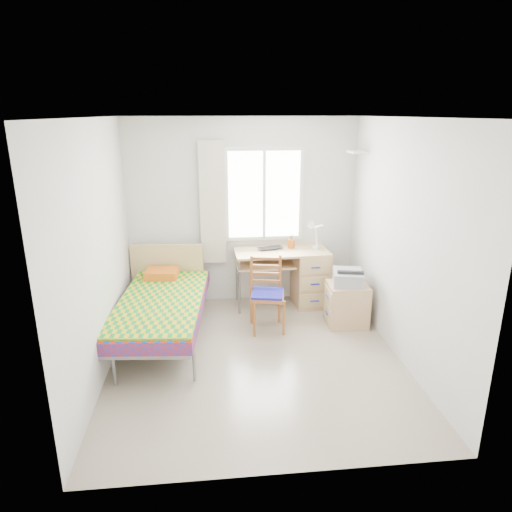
{
  "coord_description": "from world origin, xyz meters",
  "views": [
    {
      "loc": [
        -0.48,
        -4.54,
        2.64
      ],
      "look_at": [
        0.06,
        0.55,
        1.03
      ],
      "focal_mm": 32.0,
      "sensor_mm": 36.0,
      "label": 1
    }
  ],
  "objects": [
    {
      "name": "floor",
      "position": [
        0.0,
        0.0,
        0.0
      ],
      "size": [
        3.5,
        3.5,
        0.0
      ],
      "primitive_type": "plane",
      "color": "#BCAD93",
      "rests_on": "ground"
    },
    {
      "name": "wall_left",
      "position": [
        -1.6,
        0.0,
        1.3
      ],
      "size": [
        0.0,
        3.5,
        3.5
      ],
      "primitive_type": "plane",
      "rotation": [
        1.57,
        0.0,
        1.57
      ],
      "color": "silver",
      "rests_on": "ground"
    },
    {
      "name": "wall_back",
      "position": [
        0.0,
        1.75,
        1.3
      ],
      "size": [
        3.2,
        0.0,
        3.2
      ],
      "primitive_type": "plane",
      "rotation": [
        1.57,
        0.0,
        0.0
      ],
      "color": "silver",
      "rests_on": "ground"
    },
    {
      "name": "curtain",
      "position": [
        -0.42,
        1.68,
        1.45
      ],
      "size": [
        0.35,
        0.05,
        1.7
      ],
      "primitive_type": "cube",
      "color": "beige",
      "rests_on": "wall_back"
    },
    {
      "name": "cabinet",
      "position": [
        1.26,
        0.74,
        0.28
      ],
      "size": [
        0.53,
        0.47,
        0.55
      ],
      "rotation": [
        0.0,
        0.0,
        -0.04
      ],
      "color": "tan",
      "rests_on": "floor"
    },
    {
      "name": "pen_cup",
      "position": [
        0.67,
        1.58,
        0.87
      ],
      "size": [
        0.12,
        0.12,
        0.12
      ],
      "primitive_type": "cylinder",
      "rotation": [
        0.0,
        0.0,
        0.38
      ],
      "color": "#E75919",
      "rests_on": "desk"
    },
    {
      "name": "window",
      "position": [
        0.3,
        1.73,
        1.55
      ],
      "size": [
        1.1,
        0.04,
        1.3
      ],
      "color": "white",
      "rests_on": "wall_back"
    },
    {
      "name": "floating_shelf",
      "position": [
        1.49,
        1.4,
        2.15
      ],
      "size": [
        0.2,
        0.32,
        0.03
      ],
      "primitive_type": "cube",
      "color": "white",
      "rests_on": "wall_right"
    },
    {
      "name": "task_lamp",
      "position": [
        0.95,
        1.38,
        1.09
      ],
      "size": [
        0.24,
        0.33,
        0.44
      ],
      "rotation": [
        0.0,
        0.0,
        0.19
      ],
      "color": "white",
      "rests_on": "desk"
    },
    {
      "name": "wall_right",
      "position": [
        1.6,
        0.0,
        1.3
      ],
      "size": [
        0.0,
        3.5,
        3.5
      ],
      "primitive_type": "plane",
      "rotation": [
        1.57,
        0.0,
        -1.57
      ],
      "color": "silver",
      "rests_on": "ground"
    },
    {
      "name": "ceiling",
      "position": [
        0.0,
        0.0,
        2.6
      ],
      "size": [
        3.5,
        3.5,
        0.0
      ],
      "primitive_type": "plane",
      "rotation": [
        3.14,
        0.0,
        0.0
      ],
      "color": "white",
      "rests_on": "wall_back"
    },
    {
      "name": "laptop",
      "position": [
        0.38,
        1.48,
        0.83
      ],
      "size": [
        0.4,
        0.31,
        0.03
      ],
      "primitive_type": "imported",
      "rotation": [
        0.0,
        0.0,
        0.27
      ],
      "color": "black",
      "rests_on": "desk"
    },
    {
      "name": "bed",
      "position": [
        -1.08,
        0.63,
        0.44
      ],
      "size": [
        1.16,
        2.19,
        0.92
      ],
      "rotation": [
        0.0,
        0.0,
        -0.09
      ],
      "color": "gray",
      "rests_on": "floor"
    },
    {
      "name": "desk",
      "position": [
        0.86,
        1.45,
        0.44
      ],
      "size": [
        1.32,
        0.64,
        0.81
      ],
      "rotation": [
        0.0,
        0.0,
        0.04
      ],
      "color": "tan",
      "rests_on": "floor"
    },
    {
      "name": "book",
      "position": [
        0.28,
        1.44,
        0.59
      ],
      "size": [
        0.23,
        0.29,
        0.02
      ],
      "primitive_type": "imported",
      "rotation": [
        0.0,
        0.0,
        0.17
      ],
      "color": "gray",
      "rests_on": "desk"
    },
    {
      "name": "printer",
      "position": [
        1.26,
        0.76,
        0.64
      ],
      "size": [
        0.45,
        0.49,
        0.18
      ],
      "rotation": [
        0.0,
        0.0,
        -0.22
      ],
      "color": "#96989E",
      "rests_on": "cabinet"
    },
    {
      "name": "chair",
      "position": [
        0.23,
        0.74,
        0.53
      ],
      "size": [
        0.47,
        0.47,
        0.94
      ],
      "rotation": [
        0.0,
        0.0,
        -0.19
      ],
      "color": "#995E1D",
      "rests_on": "floor"
    }
  ]
}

